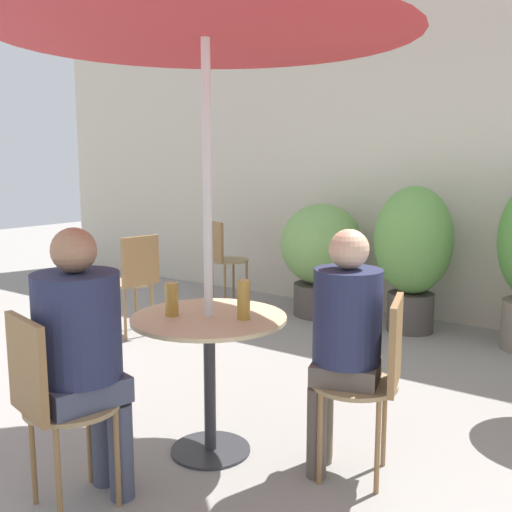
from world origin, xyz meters
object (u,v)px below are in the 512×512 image
(beer_glass_0, at_px, (172,299))
(bistro_chair_1, at_px, (374,370))
(bistro_chair_2, at_px, (135,275))
(bistro_chair_3, at_px, (222,254))
(beer_glass_1, at_px, (244,300))
(potted_plant_0, at_px, (321,252))
(cafe_table_near, at_px, (209,348))
(seated_person_1, at_px, (344,330))
(potted_plant_1, at_px, (413,249))
(seated_person_0, at_px, (82,343))
(umbrella, at_px, (205,6))
(bistro_chair_0, at_px, (51,394))

(beer_glass_0, bearing_deg, bistro_chair_1, 20.42)
(bistro_chair_1, height_order, bistro_chair_2, same)
(bistro_chair_2, bearing_deg, bistro_chair_3, -162.22)
(beer_glass_1, relative_size, potted_plant_0, 0.18)
(cafe_table_near, distance_m, potted_plant_0, 2.88)
(seated_person_1, relative_size, potted_plant_0, 1.10)
(bistro_chair_1, bearing_deg, bistro_chair_2, -127.30)
(beer_glass_0, distance_m, potted_plant_1, 2.82)
(seated_person_0, xyz_separation_m, umbrella, (0.15, 0.66, 1.46))
(bistro_chair_3, distance_m, beer_glass_1, 3.27)
(seated_person_1, xyz_separation_m, potted_plant_0, (-1.56, 2.53, -0.10))
(bistro_chair_1, relative_size, bistro_chair_3, 1.00)
(cafe_table_near, height_order, bistro_chair_0, bistro_chair_0)
(beer_glass_0, xyz_separation_m, potted_plant_1, (0.15, 2.82, -0.07))
(cafe_table_near, bearing_deg, beer_glass_1, 17.04)
(bistro_chair_1, height_order, bistro_chair_3, same)
(bistro_chair_3, xyz_separation_m, umbrella, (1.96, -2.51, 1.65))
(beer_glass_0, bearing_deg, beer_glass_1, 25.29)
(bistro_chair_3, bearing_deg, beer_glass_1, 151.45)
(potted_plant_0, bearing_deg, seated_person_0, -77.18)
(bistro_chair_1, height_order, seated_person_0, seated_person_0)
(bistro_chair_3, bearing_deg, bistro_chair_2, 116.91)
(seated_person_1, bearing_deg, bistro_chair_3, -149.04)
(beer_glass_1, distance_m, umbrella, 1.38)
(cafe_table_near, relative_size, seated_person_1, 0.66)
(umbrella, bearing_deg, potted_plant_0, 108.55)
(seated_person_1, xyz_separation_m, beer_glass_0, (-0.80, -0.30, 0.09))
(seated_person_1, bearing_deg, cafe_table_near, -90.00)
(cafe_table_near, relative_size, beer_glass_1, 4.01)
(bistro_chair_2, height_order, potted_plant_0, potted_plant_0)
(seated_person_1, bearing_deg, umbrella, -90.00)
(seated_person_1, relative_size, potted_plant_1, 0.93)
(bistro_chair_2, xyz_separation_m, seated_person_1, (2.45, -0.98, 0.18))
(beer_glass_1, bearing_deg, potted_plant_1, 93.88)
(bistro_chair_0, distance_m, bistro_chair_3, 3.76)
(bistro_chair_3, relative_size, potted_plant_1, 0.68)
(cafe_table_near, bearing_deg, bistro_chair_0, -102.50)
(bistro_chair_1, xyz_separation_m, seated_person_1, (-0.14, -0.04, 0.18))
(bistro_chair_3, bearing_deg, seated_person_0, 140.25)
(beer_glass_0, distance_m, umbrella, 1.39)
(seated_person_0, xyz_separation_m, potted_plant_1, (0.14, 3.37, 0.01))
(bistro_chair_1, bearing_deg, potted_plant_1, -179.84)
(cafe_table_near, xyz_separation_m, beer_glass_0, (-0.15, -0.10, 0.25))
(cafe_table_near, xyz_separation_m, potted_plant_0, (-0.92, 2.73, 0.06))
(bistro_chair_2, distance_m, seated_person_1, 2.65)
(bistro_chair_0, bearing_deg, potted_plant_0, -65.67)
(potted_plant_1, relative_size, umbrella, 0.55)
(seated_person_0, height_order, potted_plant_0, seated_person_0)
(cafe_table_near, xyz_separation_m, bistro_chair_2, (-1.81, 1.18, -0.02))
(bistro_chair_0, relative_size, bistro_chair_2, 1.00)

